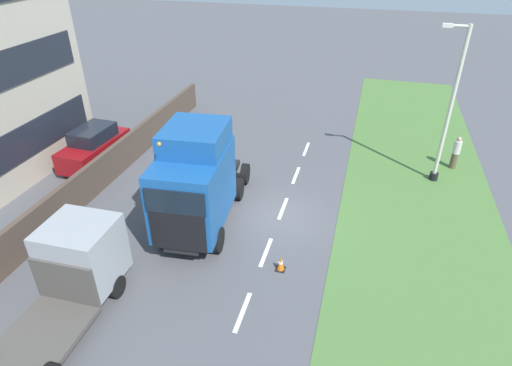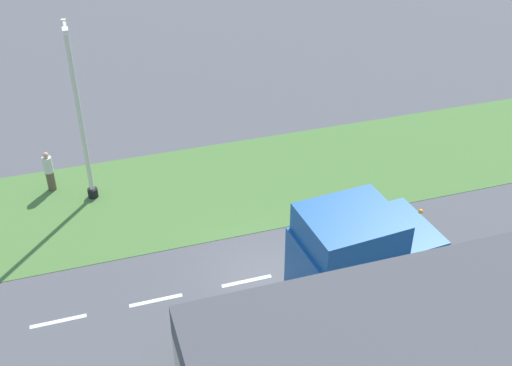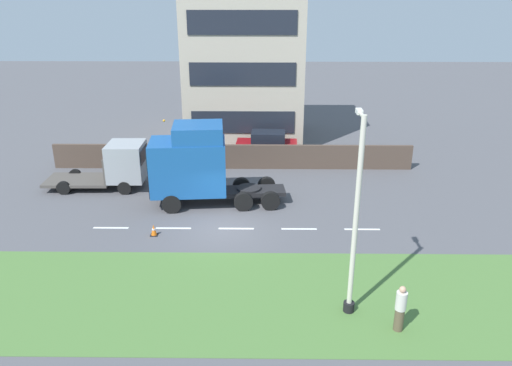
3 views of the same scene
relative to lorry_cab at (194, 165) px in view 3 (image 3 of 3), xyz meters
name	(u,v)px [view 3 (image 3 of 3)]	position (x,y,z in m)	size (l,w,h in m)	color
ground_plane	(222,228)	(-3.11, -1.76, -2.32)	(120.00, 120.00, 0.00)	#515156
grass_verge	(211,297)	(-9.11, -1.76, -2.31)	(7.00, 44.00, 0.01)	#4C7538
lane_markings	(236,229)	(-3.11, -2.46, -2.32)	(0.16, 14.60, 0.00)	white
boundary_wall	(232,157)	(5.89, -1.76, -1.49)	(0.25, 24.00, 1.65)	#4C3D33
building_block	(245,63)	(13.47, -2.37, 3.58)	(8.26, 8.77, 12.89)	#B7AD99
lorry_cab	(194,165)	(0.00, 0.00, 0.00)	(3.13, 7.60, 4.75)	black
flatbed_truck	(119,165)	(2.35, 4.83, -0.84)	(2.39, 6.08, 2.81)	#999EA3
parked_car	(267,147)	(7.63, -4.10, -1.32)	(2.08, 4.31, 2.07)	maroon
lamp_post	(355,230)	(-9.91, -7.07, 1.11)	(1.33, 0.42, 7.61)	black
pedestrian	(400,309)	(-11.04, -8.66, -1.42)	(0.39, 0.39, 1.82)	brown
traffic_cone_lead	(154,230)	(-3.88, 1.57, -2.04)	(0.36, 0.36, 0.58)	black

